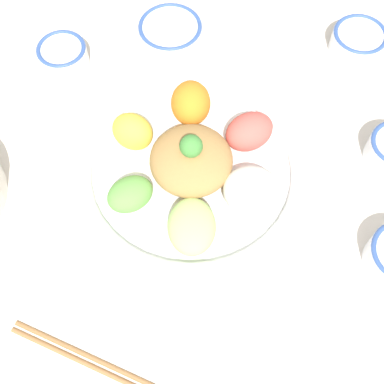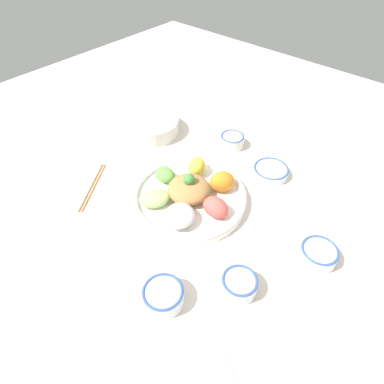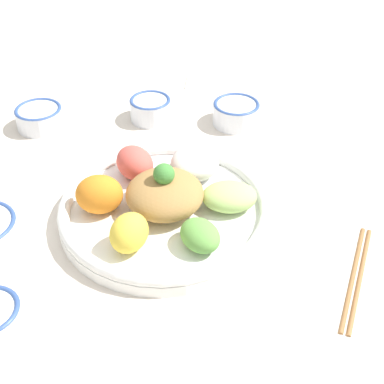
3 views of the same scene
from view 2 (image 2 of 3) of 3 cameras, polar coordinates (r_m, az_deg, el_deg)
ground_plane at (r=0.95m, az=-0.86°, el=-3.00°), size 2.40×2.40×0.00m
salad_platter at (r=0.95m, az=-0.49°, el=-0.49°), size 0.34×0.34×0.11m
sauce_bowl_red at (r=1.17m, az=7.15°, el=9.11°), size 0.08×0.08×0.05m
rice_bowl_blue at (r=1.08m, az=13.84°, el=3.66°), size 0.11×0.11×0.03m
sauce_bowl_dark at (r=0.79m, az=8.39°, el=-15.93°), size 0.09×0.09×0.05m
rice_bowl_plain at (r=0.88m, az=21.56°, el=-10.20°), size 0.09×0.09×0.04m
sauce_bowl_far at (r=0.77m, az=-5.12°, el=-17.85°), size 0.10×0.10×0.05m
side_serving_bowl at (r=1.24m, az=-7.35°, el=11.73°), size 0.21×0.21×0.06m
chopsticks_pair_near at (r=1.06m, az=-17.25°, el=1.01°), size 0.14×0.19×0.01m
serving_spoon_main at (r=0.75m, az=5.89°, el=-26.61°), size 0.12×0.10×0.01m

